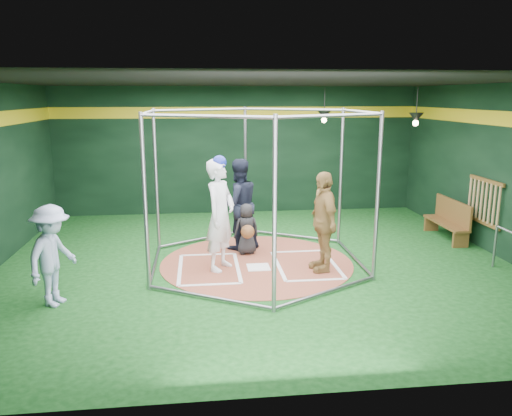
{
  "coord_description": "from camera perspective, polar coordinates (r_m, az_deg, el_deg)",
  "views": [
    {
      "loc": [
        -1.09,
        -9.36,
        3.25
      ],
      "look_at": [
        0.0,
        0.1,
        1.1
      ],
      "focal_mm": 35.0,
      "sensor_mm": 36.0,
      "label": 1
    }
  ],
  "objects": [
    {
      "name": "pendant_lamp_near",
      "position": [
        13.38,
        7.8,
        10.43
      ],
      "size": [
        0.34,
        0.34,
        0.9
      ],
      "color": "black",
      "rests_on": "room_shell"
    },
    {
      "name": "batter_box_left",
      "position": [
        9.67,
        -5.4,
        -6.87
      ],
      "size": [
        1.17,
        1.77,
        0.01
      ],
      "color": "white",
      "rests_on": "clay_disc"
    },
    {
      "name": "dugout_bench",
      "position": [
        12.34,
        21.2,
        -1.18
      ],
      "size": [
        0.37,
        1.58,
        0.92
      ],
      "color": "brown",
      "rests_on": "ground"
    },
    {
      "name": "clay_disc",
      "position": [
        9.97,
        0.07,
        -6.27
      ],
      "size": [
        3.8,
        3.8,
        0.01
      ],
      "primitive_type": "cylinder",
      "color": "brown",
      "rests_on": "ground"
    },
    {
      "name": "batter_figure",
      "position": [
        9.35,
        -4.11,
        -0.69
      ],
      "size": [
        0.82,
        0.92,
        2.18
      ],
      "color": "white",
      "rests_on": "clay_disc"
    },
    {
      "name": "bat_rack",
      "position": [
        11.68,
        24.6,
        0.69
      ],
      "size": [
        0.07,
        1.25,
        0.98
      ],
      "color": "brown",
      "rests_on": "room_shell"
    },
    {
      "name": "bystander_blue",
      "position": [
        8.44,
        -22.26,
        -5.07
      ],
      "size": [
        0.93,
        1.19,
        1.62
      ],
      "primitive_type": "imported",
      "rotation": [
        0.0,
        0.0,
        1.21
      ],
      "color": "#A6B6DB",
      "rests_on": "ground"
    },
    {
      "name": "umpire",
      "position": [
        10.66,
        -2.05,
        0.45
      ],
      "size": [
        1.13,
        1.0,
        1.95
      ],
      "primitive_type": "imported",
      "rotation": [
        0.0,
        0.0,
        3.47
      ],
      "color": "black",
      "rests_on": "clay_disc"
    },
    {
      "name": "home_plate",
      "position": [
        9.68,
        0.27,
        -6.78
      ],
      "size": [
        0.43,
        0.43,
        0.01
      ],
      "primitive_type": "cube",
      "color": "white",
      "rests_on": "clay_disc"
    },
    {
      "name": "batting_cage",
      "position": [
        9.59,
        0.07,
        2.2
      ],
      "size": [
        4.05,
        4.67,
        3.0
      ],
      "color": "gray",
      "rests_on": "ground"
    },
    {
      "name": "catcher_figure",
      "position": [
        10.35,
        -1.08,
        -2.42
      ],
      "size": [
        0.57,
        0.6,
        1.07
      ],
      "color": "black",
      "rests_on": "clay_disc"
    },
    {
      "name": "pendant_lamp_far",
      "position": [
        12.46,
        17.81,
        9.79
      ],
      "size": [
        0.34,
        0.34,
        0.9
      ],
      "color": "black",
      "rests_on": "room_shell"
    },
    {
      "name": "visitor_leopard",
      "position": [
        9.39,
        7.68,
        -1.54
      ],
      "size": [
        0.56,
        1.14,
        1.89
      ],
      "primitive_type": "imported",
      "rotation": [
        0.0,
        0.0,
        -1.48
      ],
      "color": "tan",
      "rests_on": "clay_disc"
    },
    {
      "name": "steel_railing",
      "position": [
        10.28,
        27.07,
        -3.9
      ],
      "size": [
        0.05,
        0.97,
        0.84
      ],
      "color": "gray",
      "rests_on": "ground"
    },
    {
      "name": "room_shell",
      "position": [
        9.55,
        0.06,
        3.71
      ],
      "size": [
        10.1,
        9.1,
        3.53
      ],
      "color": "#0D3911",
      "rests_on": "ground"
    },
    {
      "name": "batter_box_right",
      "position": [
        9.88,
        5.75,
        -6.44
      ],
      "size": [
        1.17,
        1.77,
        0.01
      ],
      "color": "white",
      "rests_on": "clay_disc"
    }
  ]
}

